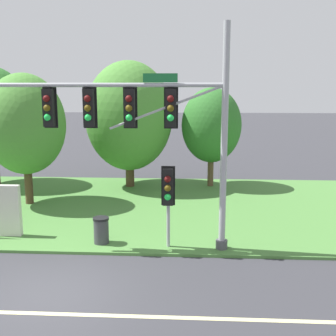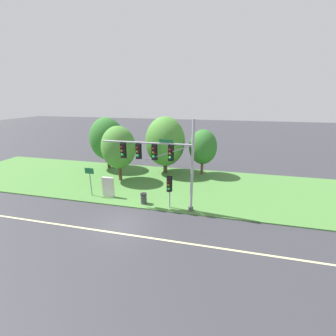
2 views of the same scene
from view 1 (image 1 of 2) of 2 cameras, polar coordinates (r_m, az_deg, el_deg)
The scene contains 10 objects.
ground_plane at distance 12.44m, azimuth -15.20°, elevation -15.71°, with size 160.00×160.00×0.00m, color #333338.
lane_stripe at distance 11.44m, azimuth -17.17°, elevation -18.30°, with size 36.00×0.16×0.01m, color beige.
grass_verge at distance 19.89m, azimuth -7.76°, elevation -5.04°, with size 48.00×11.50×0.10m, color #477A38.
traffic_signal_mast at distance 13.70m, azimuth -2.82°, elevation 6.58°, with size 7.65×0.49×7.40m.
pedestrian_signal_near_kerb at distance 13.95m, azimuth -0.00°, elevation -3.13°, with size 0.46×0.55×2.82m.
tree_left_of_mast at distance 20.30m, azimuth -18.83°, elevation 5.61°, with size 3.67×3.67×6.02m.
tree_behind_signpost at distance 22.77m, azimuth -5.31°, elevation 6.99°, with size 4.67×4.67×6.77m.
tree_mid_verge at distance 22.95m, azimuth 5.90°, elevation 5.75°, with size 3.23×3.23×5.36m.
info_kiosk at distance 16.57m, azimuth -21.13°, elevation -5.40°, with size 1.10×0.24×1.90m.
trash_bin at distance 15.05m, azimuth -9.03°, elevation -8.31°, with size 0.56×0.56×0.93m.
Camera 1 is at (3.74, -10.51, 5.51)m, focal length 45.00 mm.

